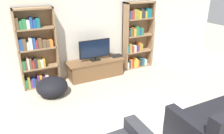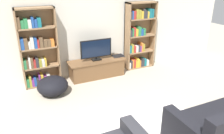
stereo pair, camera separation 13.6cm
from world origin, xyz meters
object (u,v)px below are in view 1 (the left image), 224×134
Objects in this scene: tv_stand at (95,68)px; television at (95,49)px; bookshelf_right at (136,36)px; laptop at (116,56)px; beanbag_ottoman at (52,87)px; bookshelf_left at (36,50)px.

television reaches higher than tv_stand.
laptop is (-0.70, -0.11, -0.44)m from bookshelf_right.
beanbag_ottoman is (-1.89, -0.53, -0.27)m from laptop.
television reaches higher than beanbag_ottoman.
television is at bearing -174.12° from bookshelf_right.
beanbag_ottoman is at bearing -74.96° from bookshelf_left.
tv_stand is 4.85× the size of laptop.
television is 1.45m from beanbag_ottoman.
bookshelf_left is at bearing 174.22° from tv_stand.
bookshelf_left is 1.25× the size of tv_stand.
bookshelf_left is 2.76m from bookshelf_right.
laptop is 1.98m from beanbag_ottoman.
laptop is 0.45× the size of beanbag_ottoman.
television is at bearing 90.00° from tv_stand.
laptop is (0.64, 0.03, 0.24)m from tv_stand.
bookshelf_right is 1.51m from tv_stand.
tv_stand is at bearing -90.00° from television.
beanbag_ottoman is at bearing -158.32° from television.
bookshelf_left is at bearing 174.46° from television.
beanbag_ottoman is (-2.59, -0.64, -0.70)m from bookshelf_right.
bookshelf_right is (2.76, -0.00, 0.01)m from bookshelf_left.
television is 2.71× the size of laptop.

